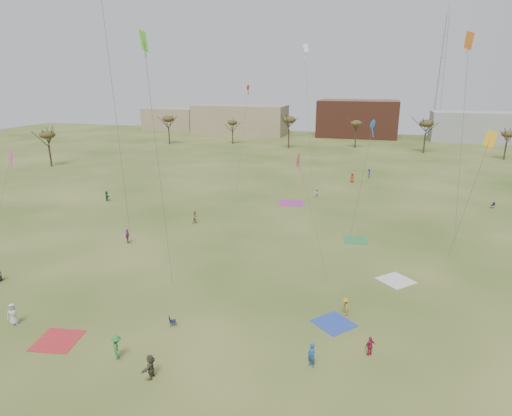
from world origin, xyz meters
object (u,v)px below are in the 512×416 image
(flyer_near_left, at_px, (13,314))
(radio_tower, at_px, (440,78))
(flyer_near_right, at_px, (312,355))
(camp_chair_center, at_px, (173,323))
(camp_chair_right, at_px, (492,206))
(flyer_near_center, at_px, (117,347))
(spectator_fore_a, at_px, (370,346))

(flyer_near_left, height_order, radio_tower, radio_tower)
(flyer_near_right, bearing_deg, radio_tower, 121.70)
(camp_chair_center, distance_m, camp_chair_right, 53.68)
(flyer_near_left, height_order, camp_chair_center, flyer_near_left)
(camp_chair_right, bearing_deg, camp_chair_center, -62.10)
(flyer_near_left, height_order, flyer_near_center, flyer_near_left)
(flyer_near_right, bearing_deg, flyer_near_center, -126.98)
(radio_tower, bearing_deg, flyer_near_left, -108.78)
(flyer_near_left, bearing_deg, flyer_near_center, -53.98)
(camp_chair_center, distance_m, radio_tower, 134.02)
(camp_chair_center, xyz_separation_m, camp_chair_right, (32.20, 42.94, 0.00))
(camp_chair_center, height_order, camp_chair_right, same)
(flyer_near_right, height_order, radio_tower, radio_tower)
(flyer_near_right, bearing_deg, spectator_fore_a, 72.88)
(camp_chair_center, relative_size, camp_chair_right, 1.00)
(flyer_near_left, distance_m, camp_chair_center, 12.78)
(flyer_near_left, relative_size, camp_chair_center, 2.10)
(radio_tower, bearing_deg, camp_chair_center, -104.18)
(flyer_near_left, relative_size, spectator_fore_a, 1.22)
(flyer_near_center, distance_m, spectator_fore_a, 17.85)
(camp_chair_center, relative_size, radio_tower, 0.02)
(flyer_near_center, distance_m, flyer_near_right, 13.56)
(camp_chair_center, bearing_deg, flyer_near_center, 131.75)
(flyer_near_left, height_order, flyer_near_right, flyer_near_left)
(spectator_fore_a, distance_m, radio_tower, 130.69)
(radio_tower, bearing_deg, camp_chair_right, -90.19)
(spectator_fore_a, height_order, camp_chair_right, spectator_fore_a)
(flyer_near_right, bearing_deg, flyer_near_left, -136.10)
(spectator_fore_a, bearing_deg, camp_chair_right, -150.91)
(flyer_near_left, relative_size, flyer_near_right, 1.01)
(flyer_near_right, xyz_separation_m, camp_chair_right, (20.78, 44.92, -0.64))
(flyer_near_center, xyz_separation_m, camp_chair_right, (34.04, 47.78, -0.65))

